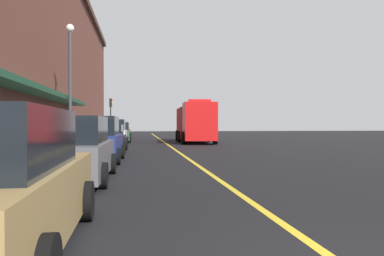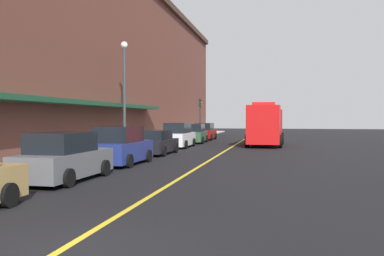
# 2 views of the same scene
# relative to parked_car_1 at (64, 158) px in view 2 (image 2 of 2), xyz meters

# --- Properties ---
(ground_plane) EXTENTS (112.00, 112.00, 0.00)m
(ground_plane) POSITION_rel_parked_car_1_xyz_m (3.96, 17.63, -0.83)
(ground_plane) COLOR black
(sidewalk_left) EXTENTS (2.40, 70.00, 0.15)m
(sidewalk_left) POSITION_rel_parked_car_1_xyz_m (-2.24, 17.63, -0.75)
(sidewalk_left) COLOR #ADA8A0
(sidewalk_left) RESTS_ON ground
(lane_center_stripe) EXTENTS (0.16, 70.00, 0.01)m
(lane_center_stripe) POSITION_rel_parked_car_1_xyz_m (3.96, 17.63, -0.82)
(lane_center_stripe) COLOR gold
(lane_center_stripe) RESTS_ON ground
(brick_building_left) EXTENTS (12.25, 64.00, 13.94)m
(brick_building_left) POSITION_rel_parked_car_1_xyz_m (-8.98, 16.63, 6.15)
(brick_building_left) COLOR brown
(brick_building_left) RESTS_ON ground
(parked_car_1) EXTENTS (2.07, 4.54, 1.77)m
(parked_car_1) POSITION_rel_parked_car_1_xyz_m (0.00, 0.00, 0.00)
(parked_car_1) COLOR #595B60
(parked_car_1) RESTS_ON ground
(parked_car_2) EXTENTS (2.20, 4.32, 1.88)m
(parked_car_2) POSITION_rel_parked_car_1_xyz_m (0.02, 5.36, 0.04)
(parked_car_2) COLOR navy
(parked_car_2) RESTS_ON ground
(parked_car_3) EXTENTS (2.18, 4.42, 1.53)m
(parked_car_3) POSITION_rel_parked_car_1_xyz_m (0.01, 11.13, -0.10)
(parked_car_3) COLOR black
(parked_car_3) RESTS_ON ground
(parked_car_4) EXTENTS (2.03, 4.53, 1.89)m
(parked_car_4) POSITION_rel_parked_car_1_xyz_m (-0.01, 17.24, 0.05)
(parked_car_4) COLOR silver
(parked_car_4) RESTS_ON ground
(parked_car_5) EXTENTS (2.10, 4.49, 1.73)m
(parked_car_5) POSITION_rel_parked_car_1_xyz_m (0.08, 23.16, -0.02)
(parked_car_5) COLOR #2D5133
(parked_car_5) RESTS_ON ground
(parked_car_6) EXTENTS (2.08, 4.56, 1.74)m
(parked_car_6) POSITION_rel_parked_car_1_xyz_m (-0.02, 28.60, -0.01)
(parked_car_6) COLOR maroon
(parked_car_6) RESTS_ON ground
(fire_truck) EXTENTS (2.96, 8.74, 3.47)m
(fire_truck) POSITION_rel_parked_car_1_xyz_m (6.50, 21.33, 0.83)
(fire_truck) COLOR red
(fire_truck) RESTS_ON ground
(parking_meter_0) EXTENTS (0.14, 0.18, 1.33)m
(parking_meter_0) POSITION_rel_parked_car_1_xyz_m (-1.39, 23.46, 0.23)
(parking_meter_0) COLOR #4C4C51
(parking_meter_0) RESTS_ON sidewalk_left
(parking_meter_1) EXTENTS (0.14, 0.18, 1.33)m
(parking_meter_1) POSITION_rel_parked_car_1_xyz_m (-1.39, 13.85, 0.23)
(parking_meter_1) COLOR #4C4C51
(parking_meter_1) RESTS_ON sidewalk_left
(parking_meter_2) EXTENTS (0.14, 0.18, 1.33)m
(parking_meter_2) POSITION_rel_parked_car_1_xyz_m (-1.39, 10.73, 0.23)
(parking_meter_2) COLOR #4C4C51
(parking_meter_2) RESTS_ON sidewalk_left
(street_lamp_left) EXTENTS (0.44, 0.44, 6.94)m
(street_lamp_left) POSITION_rel_parked_car_1_xyz_m (-1.99, 11.11, 3.57)
(street_lamp_left) COLOR #33383D
(street_lamp_left) RESTS_ON sidewalk_left
(traffic_light_near) EXTENTS (0.38, 0.36, 4.30)m
(traffic_light_near) POSITION_rel_parked_car_1_xyz_m (-1.33, 33.11, 2.33)
(traffic_light_near) COLOR #232326
(traffic_light_near) RESTS_ON sidewalk_left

